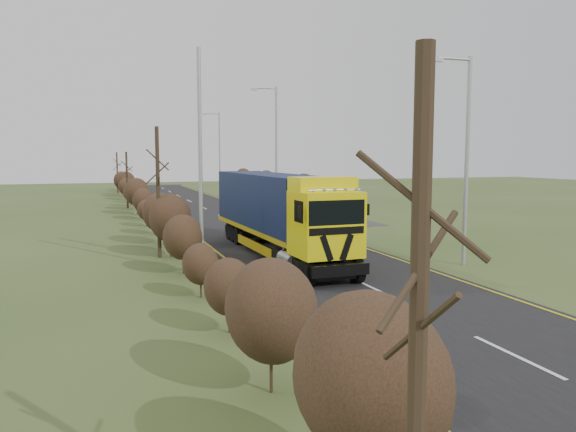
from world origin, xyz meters
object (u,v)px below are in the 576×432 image
at_px(car_red_hatchback, 317,206).
at_px(lorry, 278,209).
at_px(speed_sign, 317,202).
at_px(car_blue_sedan, 308,206).
at_px(streetlight_near, 465,152).

bearing_deg(car_red_hatchback, lorry, 42.02).
bearing_deg(speed_sign, car_blue_sedan, 73.93).
bearing_deg(speed_sign, car_red_hatchback, 68.25).
bearing_deg(car_blue_sedan, streetlight_near, 83.49).
bearing_deg(car_red_hatchback, car_blue_sedan, -56.99).
distance_m(lorry, car_red_hatchback, 18.11).
xyz_separation_m(car_red_hatchback, streetlight_near, (-1.56, -20.68, 4.13)).
relative_size(car_blue_sedan, speed_sign, 2.06).
bearing_deg(car_red_hatchback, streetlight_near, 65.44).
distance_m(car_red_hatchback, speed_sign, 6.67).
xyz_separation_m(lorry, speed_sign, (5.95, 9.83, -0.63)).
distance_m(car_red_hatchback, car_blue_sedan, 0.70).
distance_m(lorry, speed_sign, 11.51).
relative_size(car_blue_sedan, streetlight_near, 0.53).
bearing_deg(streetlight_near, speed_sign, 93.48).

